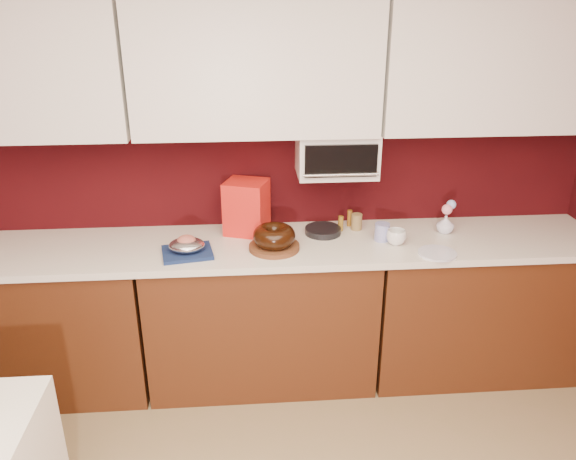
{
  "coord_description": "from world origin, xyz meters",
  "views": [
    {
      "loc": [
        -0.07,
        -0.99,
        2.21
      ],
      "look_at": [
        0.15,
        1.84,
        1.02
      ],
      "focal_mm": 35.0,
      "sensor_mm": 36.0,
      "label": 1
    }
  ],
  "objects_px": {
    "blue_jar": "(382,232)",
    "flower_vase": "(445,223)",
    "bundt_cake": "(274,236)",
    "toaster_oven": "(336,153)",
    "foil_ham_nest": "(187,245)",
    "pandoro_box": "(247,207)",
    "coffee_mug": "(396,236)"
  },
  "relations": [
    {
      "from": "toaster_oven",
      "to": "bundt_cake",
      "type": "xyz_separation_m",
      "value": [
        -0.37,
        -0.25,
        -0.39
      ]
    },
    {
      "from": "foil_ham_nest",
      "to": "blue_jar",
      "type": "distance_m",
      "value": 1.11
    },
    {
      "from": "bundt_cake",
      "to": "foil_ham_nest",
      "type": "xyz_separation_m",
      "value": [
        -0.48,
        -0.03,
        -0.03
      ]
    },
    {
      "from": "toaster_oven",
      "to": "pandoro_box",
      "type": "distance_m",
      "value": 0.61
    },
    {
      "from": "toaster_oven",
      "to": "flower_vase",
      "type": "height_order",
      "value": "toaster_oven"
    },
    {
      "from": "pandoro_box",
      "to": "flower_vase",
      "type": "bearing_deg",
      "value": 13.95
    },
    {
      "from": "flower_vase",
      "to": "foil_ham_nest",
      "type": "bearing_deg",
      "value": -172.94
    },
    {
      "from": "toaster_oven",
      "to": "bundt_cake",
      "type": "relative_size",
      "value": 1.9
    },
    {
      "from": "bundt_cake",
      "to": "coffee_mug",
      "type": "xyz_separation_m",
      "value": [
        0.69,
        0.01,
        -0.03
      ]
    },
    {
      "from": "blue_jar",
      "to": "flower_vase",
      "type": "height_order",
      "value": "flower_vase"
    },
    {
      "from": "toaster_oven",
      "to": "bundt_cake",
      "type": "height_order",
      "value": "toaster_oven"
    },
    {
      "from": "toaster_oven",
      "to": "coffee_mug",
      "type": "bearing_deg",
      "value": -36.56
    },
    {
      "from": "pandoro_box",
      "to": "coffee_mug",
      "type": "bearing_deg",
      "value": 2.6
    },
    {
      "from": "foil_ham_nest",
      "to": "blue_jar",
      "type": "bearing_deg",
      "value": 5.49
    },
    {
      "from": "bundt_cake",
      "to": "flower_vase",
      "type": "bearing_deg",
      "value": 8.68
    },
    {
      "from": "toaster_oven",
      "to": "foil_ham_nest",
      "type": "height_order",
      "value": "toaster_oven"
    },
    {
      "from": "blue_jar",
      "to": "toaster_oven",
      "type": "bearing_deg",
      "value": 145.51
    },
    {
      "from": "bundt_cake",
      "to": "blue_jar",
      "type": "relative_size",
      "value": 2.31
    },
    {
      "from": "foil_ham_nest",
      "to": "coffee_mug",
      "type": "height_order",
      "value": "coffee_mug"
    },
    {
      "from": "bundt_cake",
      "to": "flower_vase",
      "type": "xyz_separation_m",
      "value": [
        1.03,
        0.16,
        -0.02
      ]
    },
    {
      "from": "flower_vase",
      "to": "pandoro_box",
      "type": "bearing_deg",
      "value": 174.99
    },
    {
      "from": "bundt_cake",
      "to": "blue_jar",
      "type": "distance_m",
      "value": 0.63
    },
    {
      "from": "toaster_oven",
      "to": "flower_vase",
      "type": "xyz_separation_m",
      "value": [
        0.65,
        -0.09,
        -0.41
      ]
    },
    {
      "from": "toaster_oven",
      "to": "blue_jar",
      "type": "distance_m",
      "value": 0.52
    },
    {
      "from": "foil_ham_nest",
      "to": "flower_vase",
      "type": "distance_m",
      "value": 1.52
    },
    {
      "from": "toaster_oven",
      "to": "pandoro_box",
      "type": "bearing_deg",
      "value": 178.87
    },
    {
      "from": "toaster_oven",
      "to": "foil_ham_nest",
      "type": "distance_m",
      "value": 0.99
    },
    {
      "from": "foil_ham_nest",
      "to": "flower_vase",
      "type": "bearing_deg",
      "value": 7.06
    },
    {
      "from": "pandoro_box",
      "to": "flower_vase",
      "type": "relative_size",
      "value": 2.56
    },
    {
      "from": "pandoro_box",
      "to": "flower_vase",
      "type": "xyz_separation_m",
      "value": [
        1.17,
        -0.1,
        -0.1
      ]
    },
    {
      "from": "pandoro_box",
      "to": "blue_jar",
      "type": "relative_size",
      "value": 3.1
    },
    {
      "from": "foil_ham_nest",
      "to": "blue_jar",
      "type": "height_order",
      "value": "blue_jar"
    }
  ]
}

